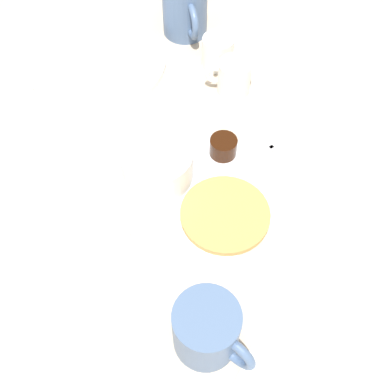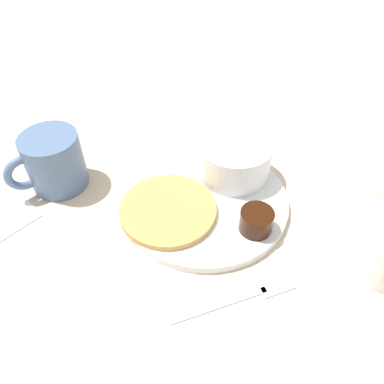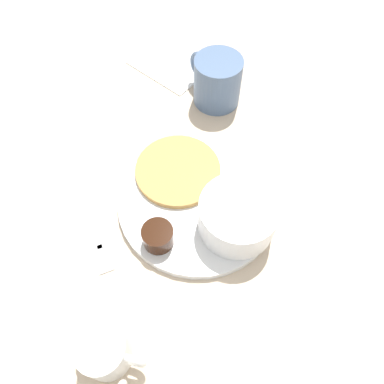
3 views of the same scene
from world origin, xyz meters
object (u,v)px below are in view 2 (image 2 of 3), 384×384
(plate, at_px, (204,200))
(bowl, at_px, (234,157))
(fork, at_px, (249,295))
(coffee_mug, at_px, (53,162))

(plate, xyz_separation_m, bowl, (-0.06, 0.01, 0.03))
(plate, height_order, fork, plate)
(coffee_mug, bearing_deg, fork, 83.76)
(plate, height_order, coffee_mug, coffee_mug)
(bowl, height_order, coffee_mug, coffee_mug)
(coffee_mug, xyz_separation_m, fork, (0.03, 0.31, -0.04))
(bowl, bearing_deg, coffee_mug, -58.49)
(bowl, bearing_deg, plate, -12.11)
(plate, relative_size, coffee_mug, 2.20)
(bowl, height_order, fork, bowl)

